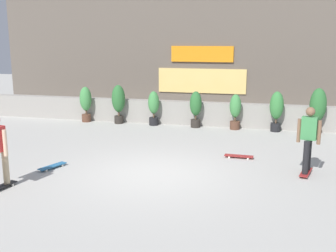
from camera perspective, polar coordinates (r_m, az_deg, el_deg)
name	(u,v)px	position (r m, az deg, el deg)	size (l,w,h in m)	color
ground_plane	(154,174)	(10.19, -2.01, -6.71)	(48.00, 48.00, 0.00)	#B2AFA8
planter_wall	(195,113)	(15.76, 3.87, 1.79)	(18.00, 0.40, 0.90)	gray
building_backdrop	(211,39)	(19.45, 6.06, 12.03)	(20.00, 2.08, 6.50)	#60564C
potted_plant_0	(86,102)	(16.58, -11.47, 3.35)	(0.47, 0.47, 1.41)	brown
potted_plant_1	(118,101)	(16.03, -6.96, 3.49)	(0.52, 0.52, 1.52)	#2D2823
potted_plant_2	(154,106)	(15.61, -2.03, 2.78)	(0.42, 0.42, 1.32)	black
potted_plant_3	(196,107)	(15.25, 3.91, 2.67)	(0.45, 0.45, 1.36)	#2D2823
potted_plant_4	(235,110)	(15.09, 9.43, 2.24)	(0.42, 0.42, 1.30)	brown
potted_plant_5	(277,108)	(15.03, 14.99, 2.39)	(0.49, 0.49, 1.45)	black
potted_plant_6	(318,107)	(15.12, 20.29, 2.51)	(0.57, 0.57, 1.61)	brown
skater_by_wall_right	(309,138)	(10.43, 19.11, -1.56)	(0.55, 0.82, 1.70)	maroon
skateboard_near_camera	(52,166)	(10.98, -15.91, -5.44)	(0.48, 0.82, 0.08)	#266699
skateboard_aside	(239,156)	(11.62, 9.90, -4.16)	(0.81, 0.23, 0.08)	maroon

